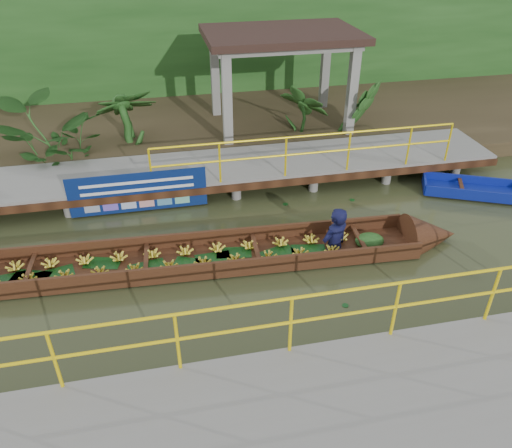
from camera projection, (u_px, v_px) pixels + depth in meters
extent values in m
plane|color=#32371B|center=(211.00, 268.00, 10.07)|extent=(80.00, 80.00, 0.00)
cube|color=#342A1A|center=(180.00, 123.00, 16.14)|extent=(30.00, 8.00, 0.45)
cube|color=gray|center=(192.00, 170.00, 12.69)|extent=(16.00, 2.00, 0.15)
cube|color=black|center=(196.00, 191.00, 11.91)|extent=(16.00, 0.12, 0.18)
cylinder|color=yellow|center=(309.00, 136.00, 11.80)|extent=(7.50, 0.05, 0.05)
cylinder|color=yellow|center=(308.00, 153.00, 12.04)|extent=(7.50, 0.05, 0.05)
cylinder|color=yellow|center=(308.00, 155.00, 12.07)|extent=(0.05, 0.05, 1.00)
cylinder|color=gray|center=(23.00, 212.00, 11.49)|extent=(0.24, 0.24, 0.55)
cylinder|color=gray|center=(34.00, 180.00, 12.81)|extent=(0.24, 0.24, 0.55)
cylinder|color=gray|center=(112.00, 203.00, 11.83)|extent=(0.24, 0.24, 0.55)
cylinder|color=gray|center=(114.00, 173.00, 13.15)|extent=(0.24, 0.24, 0.55)
cylinder|color=gray|center=(196.00, 194.00, 12.18)|extent=(0.24, 0.24, 0.55)
cylinder|color=gray|center=(190.00, 166.00, 13.50)|extent=(0.24, 0.24, 0.55)
cylinder|color=gray|center=(275.00, 186.00, 12.53)|extent=(0.24, 0.24, 0.55)
cylinder|color=gray|center=(262.00, 160.00, 13.84)|extent=(0.24, 0.24, 0.55)
cylinder|color=gray|center=(351.00, 179.00, 12.87)|extent=(0.24, 0.24, 0.55)
cylinder|color=gray|center=(330.00, 153.00, 14.19)|extent=(0.24, 0.24, 0.55)
cylinder|color=gray|center=(422.00, 172.00, 13.22)|extent=(0.24, 0.24, 0.55)
cylinder|color=gray|center=(396.00, 148.00, 14.54)|extent=(0.24, 0.24, 0.55)
cylinder|color=gray|center=(196.00, 194.00, 12.18)|extent=(0.24, 0.24, 0.55)
cube|color=gray|center=(326.00, 430.00, 6.62)|extent=(18.00, 2.40, 0.70)
cylinder|color=yellow|center=(306.00, 296.00, 6.84)|extent=(10.00, 0.05, 0.05)
cylinder|color=yellow|center=(304.00, 320.00, 7.08)|extent=(10.00, 0.05, 0.05)
cylinder|color=yellow|center=(304.00, 323.00, 7.11)|extent=(0.05, 0.05, 1.00)
cube|color=gray|center=(227.00, 104.00, 13.62)|extent=(0.25, 0.25, 2.80)
cube|color=gray|center=(352.00, 95.00, 14.24)|extent=(0.25, 0.25, 2.80)
cube|color=gray|center=(215.00, 79.00, 15.60)|extent=(0.25, 0.25, 2.80)
cube|color=gray|center=(325.00, 72.00, 16.22)|extent=(0.25, 0.25, 2.80)
cube|color=gray|center=(282.00, 42.00, 14.22)|extent=(4.00, 2.60, 0.12)
cube|color=black|center=(282.00, 34.00, 14.11)|extent=(4.40, 3.00, 0.20)
cube|color=#1B4415|center=(170.00, 49.00, 17.24)|extent=(30.00, 0.80, 4.00)
cube|color=#371B0F|center=(202.00, 261.00, 10.16)|extent=(8.91, 1.54, 0.07)
cube|color=#371B0F|center=(200.00, 239.00, 10.54)|extent=(8.86, 0.50, 0.38)
cube|color=#371B0F|center=(204.00, 271.00, 9.62)|extent=(8.86, 0.50, 0.38)
cone|color=#371B0F|center=(431.00, 236.00, 10.77)|extent=(1.16, 1.12, 1.06)
ellipsoid|color=#1B4415|center=(369.00, 241.00, 10.57)|extent=(0.64, 0.52, 0.29)
imported|color=black|center=(338.00, 209.00, 10.01)|extent=(0.81, 0.70, 1.87)
cube|color=navy|center=(479.00, 192.00, 12.54)|extent=(2.76, 1.83, 0.09)
cube|color=navy|center=(477.00, 181.00, 12.82)|extent=(2.45, 1.15, 0.27)
cube|color=navy|center=(482.00, 196.00, 12.16)|extent=(2.45, 1.15, 0.27)
cube|color=navy|center=(424.00, 183.00, 12.73)|extent=(0.38, 0.75, 0.27)
cube|color=black|center=(461.00, 185.00, 12.55)|extent=(0.41, 0.77, 0.04)
cube|color=navy|center=(138.00, 192.00, 11.59)|extent=(3.17, 0.03, 0.99)
cube|color=white|center=(137.00, 182.00, 11.43)|extent=(2.58, 0.01, 0.07)
cube|color=white|center=(138.00, 190.00, 11.53)|extent=(2.58, 0.01, 0.07)
imported|color=#1B4415|center=(51.00, 127.00, 13.17)|extent=(1.26, 1.26, 1.58)
imported|color=#1B4415|center=(128.00, 121.00, 13.52)|extent=(1.26, 1.26, 1.58)
imported|color=#1B4415|center=(305.00, 108.00, 14.38)|extent=(1.26, 1.26, 1.58)
imported|color=#1B4415|center=(354.00, 105.00, 14.64)|extent=(1.26, 1.26, 1.58)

